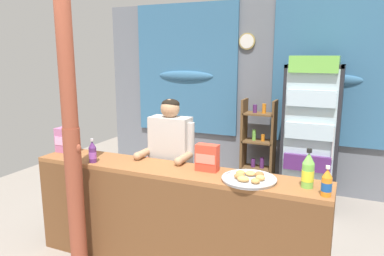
{
  "coord_description": "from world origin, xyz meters",
  "views": [
    {
      "loc": [
        1.32,
        -2.36,
        2.0
      ],
      "look_at": [
        -0.07,
        0.8,
        1.29
      ],
      "focal_mm": 33.94,
      "sensor_mm": 36.0,
      "label": 1
    }
  ],
  "objects": [
    {
      "name": "pastry_tray",
      "position": [
        0.61,
        0.41,
        1.0
      ],
      "size": [
        0.45,
        0.45,
        0.07
      ],
      "color": "#BCBCC1",
      "rests_on": "stall_counter"
    },
    {
      "name": "bottle_shelf_rack",
      "position": [
        0.14,
        2.72,
        0.7
      ],
      "size": [
        0.48,
        0.28,
        1.36
      ],
      "color": "brown",
      "rests_on": "ground"
    },
    {
      "name": "soda_bottle_grape_soda",
      "position": [
        -0.89,
        0.31,
        1.08
      ],
      "size": [
        0.07,
        0.07,
        0.23
      ],
      "color": "#56286B",
      "rests_on": "stall_counter"
    },
    {
      "name": "soda_bottle_lime_soda",
      "position": [
        1.07,
        0.44,
        1.11
      ],
      "size": [
        0.09,
        0.09,
        0.31
      ],
      "color": "#75C64C",
      "rests_on": "stall_counter"
    },
    {
      "name": "back_wall_curtained",
      "position": [
        -0.01,
        3.01,
        1.44
      ],
      "size": [
        5.0,
        0.22,
        2.77
      ],
      "color": "slate",
      "rests_on": "ground"
    },
    {
      "name": "soda_bottle_orange_soda",
      "position": [
        1.21,
        0.32,
        1.08
      ],
      "size": [
        0.08,
        0.08,
        0.23
      ],
      "color": "orange",
      "rests_on": "stall_counter"
    },
    {
      "name": "timber_post",
      "position": [
        -0.92,
        0.08,
        1.3
      ],
      "size": [
        0.18,
        0.15,
        2.72
      ],
      "color": "brown",
      "rests_on": "ground"
    },
    {
      "name": "snack_box_wafer",
      "position": [
        -1.38,
        0.51,
        1.11
      ],
      "size": [
        0.22,
        0.14,
        0.26
      ],
      "color": "#B76699",
      "rests_on": "stall_counter"
    },
    {
      "name": "drink_fridge",
      "position": [
        0.89,
        2.47,
        1.08
      ],
      "size": [
        0.69,
        0.65,
        1.98
      ],
      "color": "#232328",
      "rests_on": "ground"
    },
    {
      "name": "shopkeeper",
      "position": [
        -0.32,
        0.81,
        0.99
      ],
      "size": [
        0.52,
        0.42,
        1.56
      ],
      "color": "#28282D",
      "rests_on": "ground"
    },
    {
      "name": "ground_plane",
      "position": [
        0.0,
        1.19,
        0.0
      ],
      "size": [
        7.71,
        7.71,
        0.0
      ],
      "primitive_type": "plane",
      "color": "gray"
    },
    {
      "name": "snack_box_crackers",
      "position": [
        0.2,
        0.51,
        1.1
      ],
      "size": [
        0.2,
        0.1,
        0.24
      ],
      "color": "#E5422D",
      "rests_on": "stall_counter"
    },
    {
      "name": "plastic_lawn_chair",
      "position": [
        -0.98,
        2.01,
        0.49
      ],
      "size": [
        0.54,
        0.54,
        0.86
      ],
      "color": "#E5563D",
      "rests_on": "ground"
    },
    {
      "name": "stall_counter",
      "position": [
        -0.11,
        0.35,
        0.58
      ],
      "size": [
        2.78,
        0.44,
        0.98
      ],
      "color": "#935B33",
      "rests_on": "ground"
    }
  ]
}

